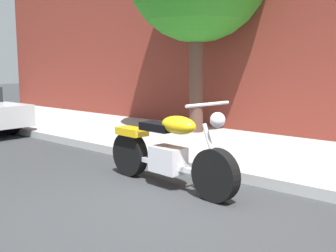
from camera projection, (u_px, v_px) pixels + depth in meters
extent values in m
plane|color=#303335|center=(168.00, 210.00, 4.30)|extent=(60.00, 60.00, 0.00)
cube|color=#A7A7A7|center=(290.00, 158.00, 6.40)|extent=(22.06, 2.99, 0.14)
cylinder|color=black|center=(215.00, 175.00, 4.54)|extent=(0.61, 0.19, 0.60)
cylinder|color=black|center=(130.00, 154.00, 5.62)|extent=(0.61, 0.19, 0.60)
cube|color=silver|center=(168.00, 160.00, 5.07)|extent=(0.46, 0.31, 0.32)
cube|color=silver|center=(168.00, 165.00, 5.08)|extent=(1.36, 0.19, 0.06)
ellipsoid|color=yellow|center=(178.00, 125.00, 4.87)|extent=(0.54, 0.30, 0.22)
cube|color=black|center=(158.00, 127.00, 5.14)|extent=(0.50, 0.28, 0.10)
cube|color=yellow|center=(132.00, 131.00, 5.53)|extent=(0.46, 0.27, 0.10)
cylinder|color=silver|center=(211.00, 150.00, 4.54)|extent=(0.27, 0.07, 0.58)
cylinder|color=silver|center=(208.00, 104.00, 4.51)|extent=(0.09, 0.70, 0.04)
sphere|color=silver|center=(218.00, 120.00, 4.43)|extent=(0.17, 0.17, 0.17)
cylinder|color=silver|center=(164.00, 162.00, 5.37)|extent=(0.80, 0.15, 0.09)
cylinder|color=black|center=(11.00, 120.00, 9.02)|extent=(0.64, 0.23, 0.64)
cylinder|color=#50342B|center=(197.00, 76.00, 8.37)|extent=(0.29, 0.29, 2.60)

